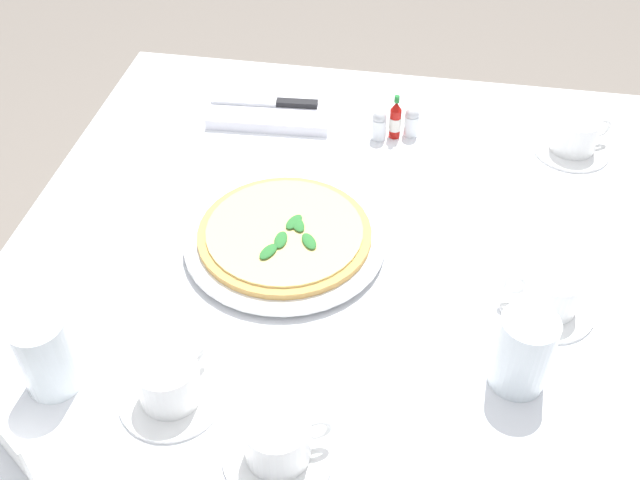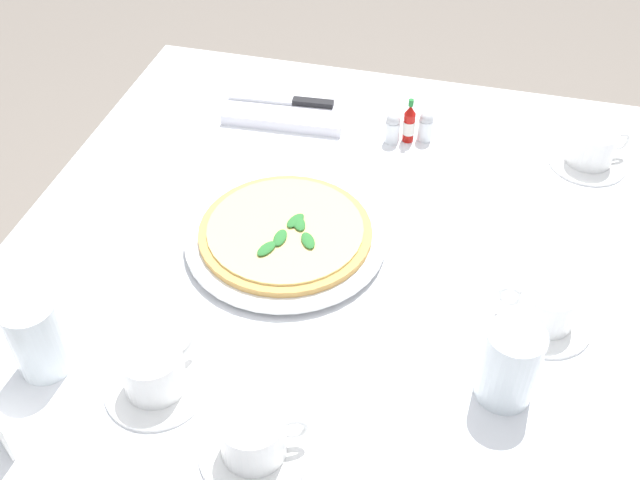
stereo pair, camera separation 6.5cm
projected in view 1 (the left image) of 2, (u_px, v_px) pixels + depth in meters
dining_table at (353, 316)px, 1.21m from camera, size 1.04×1.04×0.75m
pizza_plate at (285, 241)px, 1.12m from camera, size 0.30×0.30×0.02m
pizza at (284, 234)px, 1.11m from camera, size 0.26×0.26×0.02m
coffee_cup_near_left at (169, 383)px, 0.91m from camera, size 0.13×0.13×0.07m
coffee_cup_center_back at (550, 294)px, 1.02m from camera, size 0.13×0.13×0.06m
coffee_cup_near_right at (278, 442)px, 0.85m from camera, size 0.13×0.13×0.06m
coffee_cup_far_right at (575, 137)px, 1.28m from camera, size 0.13×0.13×0.06m
water_glass_back_corner at (48, 359)px, 0.91m from camera, size 0.07×0.07×0.11m
water_glass_right_edge at (522, 355)px, 0.91m from camera, size 0.07×0.07×0.11m
napkin_folded at (272, 109)px, 1.38m from camera, size 0.23×0.14×0.02m
dinner_knife at (270, 102)px, 1.37m from camera, size 0.20×0.03×0.01m
hot_sauce_bottle at (395, 120)px, 1.31m from camera, size 0.02×0.02×0.08m
salt_shaker at (378, 126)px, 1.31m from camera, size 0.03×0.03×0.06m
pepper_shaker at (411, 123)px, 1.32m from camera, size 0.03×0.03×0.06m
menu_card at (6, 443)px, 0.85m from camera, size 0.08×0.06×0.06m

